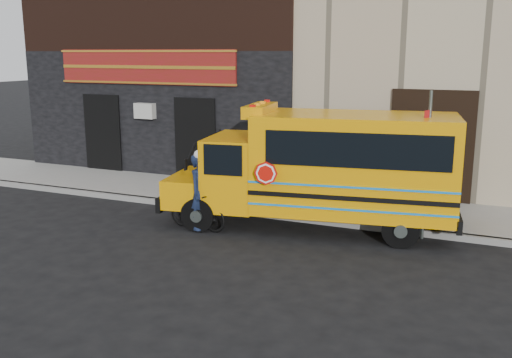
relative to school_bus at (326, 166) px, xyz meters
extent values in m
plane|color=black|center=(-1.99, -2.28, -1.51)|extent=(120.00, 120.00, 0.00)
cube|color=gray|center=(-1.99, 0.32, -1.43)|extent=(40.00, 0.20, 0.15)
cube|color=gray|center=(-1.99, 1.82, -1.43)|extent=(40.00, 3.00, 0.15)
cube|color=black|center=(-6.99, 3.27, 0.64)|extent=(10.00, 0.30, 4.00)
cube|color=black|center=(-6.99, 3.27, 4.14)|extent=(10.00, 0.28, 3.00)
cube|color=#641B0E|center=(-6.99, 3.10, 2.14)|extent=(6.50, 0.12, 1.10)
cube|color=black|center=(-8.79, 3.12, -0.11)|extent=(1.30, 0.10, 2.50)
cube|color=black|center=(-5.19, 3.12, -0.11)|extent=(1.30, 0.10, 2.50)
cylinder|color=black|center=(-2.65, -1.37, -1.11)|extent=(0.83, 0.40, 0.80)
cylinder|color=black|center=(-2.94, 0.51, -1.11)|extent=(0.83, 0.40, 0.80)
cylinder|color=black|center=(1.89, -0.66, -1.11)|extent=(0.83, 0.40, 0.80)
cylinder|color=black|center=(1.60, 1.22, -1.11)|extent=(0.83, 0.40, 0.80)
cube|color=orange|center=(-3.24, -0.50, -0.71)|extent=(1.29, 2.13, 0.70)
cube|color=black|center=(-3.78, -0.58, -0.96)|extent=(0.43, 2.04, 0.35)
cube|color=orange|center=(-2.15, -0.33, -0.21)|extent=(1.51, 2.26, 1.70)
cube|color=black|center=(-2.72, -0.42, 0.19)|extent=(0.34, 1.79, 0.90)
cube|color=orange|center=(0.66, 0.11, 0.11)|extent=(4.78, 2.86, 2.25)
cube|color=black|center=(2.92, 0.46, -0.96)|extent=(0.46, 2.19, 0.30)
cube|color=black|center=(0.93, -0.97, 0.59)|extent=(3.86, 0.64, 0.75)
cube|color=orange|center=(-1.56, -0.24, 1.27)|extent=(0.74, 1.66, 0.28)
cylinder|color=#BE1007|center=(-0.92, -1.45, 0.04)|extent=(0.52, 0.11, 0.52)
cylinder|color=#464F4A|center=(2.26, 0.12, 0.15)|extent=(0.07, 0.07, 3.32)
cube|color=#9E1215|center=(2.23, 0.05, 1.19)|extent=(0.12, 0.28, 0.41)
cube|color=white|center=(2.23, 0.05, 0.67)|extent=(0.12, 0.28, 0.36)
imported|color=black|center=(-2.73, -1.28, -1.04)|extent=(1.61, 0.65, 0.94)
imported|color=#101932|center=(-2.62, -1.31, -0.62)|extent=(0.48, 0.68, 1.78)
camera|label=1|loc=(3.64, -12.64, 2.61)|focal=40.00mm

